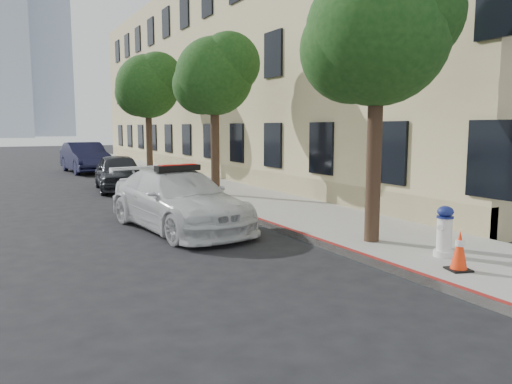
{
  "coord_description": "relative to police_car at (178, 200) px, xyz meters",
  "views": [
    {
      "loc": [
        -3.84,
        -9.68,
        2.46
      ],
      "look_at": [
        1.37,
        0.15,
        1.0
      ],
      "focal_mm": 35.0,
      "sensor_mm": 36.0,
      "label": 1
    }
  ],
  "objects": [
    {
      "name": "traffic_cone",
      "position": [
        2.67,
        -5.98,
        -0.24
      ],
      "size": [
        0.43,
        0.43,
        0.66
      ],
      "rotation": [
        0.0,
        0.0,
        -0.28
      ],
      "color": "black",
      "rests_on": "sidewalk"
    },
    {
      "name": "tree_far",
      "position": [
        2.86,
        12.3,
        3.67
      ],
      "size": [
        3.1,
        3.0,
        5.81
      ],
      "color": "black",
      "rests_on": "sidewalk"
    },
    {
      "name": "curb_strip",
      "position": [
        1.99,
        8.32,
        -0.64
      ],
      "size": [
        0.12,
        50.0,
        0.15
      ],
      "primitive_type": "cube",
      "color": "maroon",
      "rests_on": "ground"
    },
    {
      "name": "police_car",
      "position": [
        0.0,
        0.0,
        0.0
      ],
      "size": [
        2.6,
        5.11,
        1.57
      ],
      "rotation": [
        0.0,
        0.0,
        0.13
      ],
      "color": "silver",
      "rests_on": "ground"
    },
    {
      "name": "tree_mid",
      "position": [
        2.86,
        4.3,
        3.45
      ],
      "size": [
        2.77,
        2.64,
        5.43
      ],
      "color": "black",
      "rests_on": "sidewalk"
    },
    {
      "name": "tower_right",
      "position": [
        8.93,
        133.32,
        21.29
      ],
      "size": [
        14.0,
        14.0,
        44.0
      ],
      "primitive_type": "cube",
      "color": "#9EA8B7",
      "rests_on": "ground"
    },
    {
      "name": "parked_car_far",
      "position": [
        0.53,
        16.7,
        0.1
      ],
      "size": [
        2.07,
        5.05,
        1.63
      ],
      "primitive_type": "imported",
      "rotation": [
        0.0,
        0.0,
        0.07
      ],
      "color": "black",
      "rests_on": "ground"
    },
    {
      "name": "sidewalk",
      "position": [
        3.53,
        8.32,
        -0.64
      ],
      "size": [
        3.2,
        50.0,
        0.15
      ],
      "primitive_type": "cube",
      "color": "gray",
      "rests_on": "ground"
    },
    {
      "name": "tree_near",
      "position": [
        2.86,
        -3.7,
        3.56
      ],
      "size": [
        2.92,
        2.82,
        5.62
      ],
      "color": "black",
      "rests_on": "sidewalk"
    },
    {
      "name": "parked_car_mid",
      "position": [
        0.42,
        8.16,
        -0.01
      ],
      "size": [
        2.12,
        4.31,
        1.41
      ],
      "primitive_type": "imported",
      "rotation": [
        0.0,
        0.0,
        -0.11
      ],
      "color": "black",
      "rests_on": "ground"
    },
    {
      "name": "ground",
      "position": [
        -0.07,
        -1.68,
        -0.71
      ],
      "size": [
        120.0,
        120.0,
        0.0
      ],
      "primitive_type": "plane",
      "color": "black",
      "rests_on": "ground"
    },
    {
      "name": "fire_hydrant",
      "position": [
        3.15,
        -5.24,
        -0.12
      ],
      "size": [
        0.39,
        0.35,
        0.91
      ],
      "rotation": [
        0.0,
        0.0,
        0.31
      ],
      "color": "silver",
      "rests_on": "sidewalk"
    },
    {
      "name": "building",
      "position": [
        9.13,
        13.32,
        4.29
      ],
      "size": [
        8.0,
        36.0,
        10.0
      ],
      "primitive_type": "cube",
      "color": "tan",
      "rests_on": "ground"
    }
  ]
}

